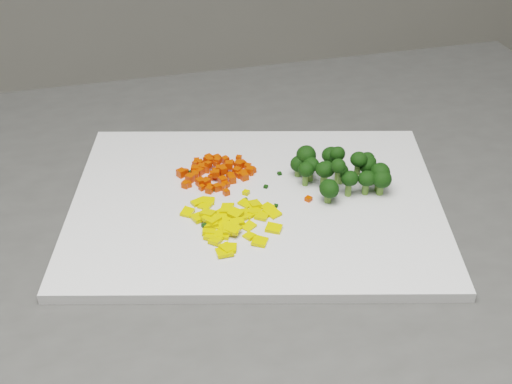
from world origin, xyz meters
name	(u,v)px	position (x,y,z in m)	size (l,w,h in m)	color
cutting_board	(256,203)	(-0.33, 0.20, 0.91)	(0.41, 0.32, 0.01)	silver
carrot_pile	(217,167)	(-0.35, 0.27, 0.92)	(0.09, 0.09, 0.03)	red
pepper_pile	(226,218)	(-0.37, 0.17, 0.92)	(0.11, 0.11, 0.01)	#DFBA0B
broccoli_pile	(340,165)	(-0.23, 0.20, 0.94)	(0.11, 0.11, 0.05)	black
carrot_cube_0	(208,164)	(-0.36, 0.28, 0.92)	(0.01, 0.01, 0.01)	red
carrot_cube_1	(209,190)	(-0.37, 0.24, 0.91)	(0.01, 0.01, 0.01)	red
carrot_cube_2	(207,160)	(-0.35, 0.30, 0.91)	(0.01, 0.01, 0.01)	red
carrot_cube_3	(223,181)	(-0.35, 0.25, 0.92)	(0.01, 0.01, 0.01)	red
carrot_cube_4	(253,170)	(-0.31, 0.26, 0.91)	(0.01, 0.01, 0.01)	red
carrot_cube_5	(223,187)	(-0.35, 0.24, 0.91)	(0.01, 0.01, 0.01)	red
carrot_cube_6	(223,169)	(-0.34, 0.27, 0.92)	(0.01, 0.01, 0.01)	red
carrot_cube_7	(223,170)	(-0.34, 0.26, 0.92)	(0.01, 0.01, 0.01)	red
carrot_cube_8	(200,163)	(-0.36, 0.30, 0.91)	(0.01, 0.01, 0.01)	red
carrot_cube_9	(231,163)	(-0.33, 0.28, 0.91)	(0.01, 0.01, 0.01)	red
carrot_cube_10	(239,175)	(-0.33, 0.25, 0.91)	(0.01, 0.01, 0.01)	red
carrot_cube_11	(239,165)	(-0.32, 0.27, 0.92)	(0.01, 0.01, 0.01)	red
carrot_cube_12	(225,160)	(-0.33, 0.29, 0.91)	(0.01, 0.01, 0.01)	red
carrot_cube_13	(230,176)	(-0.34, 0.26, 0.91)	(0.01, 0.01, 0.01)	red
carrot_cube_14	(240,164)	(-0.32, 0.27, 0.92)	(0.01, 0.01, 0.01)	red
carrot_cube_15	(217,163)	(-0.35, 0.28, 0.92)	(0.01, 0.01, 0.01)	red
carrot_cube_16	(200,182)	(-0.37, 0.25, 0.92)	(0.01, 0.01, 0.01)	red
carrot_cube_17	(219,169)	(-0.35, 0.26, 0.92)	(0.01, 0.01, 0.01)	red
carrot_cube_18	(206,166)	(-0.36, 0.29, 0.91)	(0.01, 0.01, 0.01)	red
carrot_cube_19	(215,158)	(-0.34, 0.30, 0.91)	(0.01, 0.01, 0.01)	red
carrot_cube_20	(186,172)	(-0.38, 0.28, 0.91)	(0.01, 0.01, 0.01)	red
carrot_cube_21	(186,185)	(-0.39, 0.26, 0.91)	(0.01, 0.01, 0.01)	red
carrot_cube_22	(213,175)	(-0.36, 0.26, 0.91)	(0.01, 0.01, 0.01)	red
carrot_cube_23	(250,171)	(-0.31, 0.26, 0.92)	(0.01, 0.01, 0.01)	red
carrot_cube_24	(248,167)	(-0.31, 0.27, 0.91)	(0.01, 0.01, 0.01)	red
carrot_cube_25	(227,185)	(-0.35, 0.24, 0.91)	(0.01, 0.01, 0.01)	red
carrot_cube_26	(217,161)	(-0.35, 0.28, 0.92)	(0.01, 0.01, 0.01)	red
carrot_cube_27	(222,169)	(-0.34, 0.26, 0.92)	(0.01, 0.01, 0.01)	red
carrot_cube_28	(244,177)	(-0.32, 0.25, 0.92)	(0.01, 0.01, 0.01)	red
carrot_cube_29	(206,168)	(-0.36, 0.28, 0.92)	(0.01, 0.01, 0.01)	red
carrot_cube_30	(188,184)	(-0.39, 0.26, 0.91)	(0.01, 0.01, 0.01)	red
carrot_cube_31	(200,172)	(-0.37, 0.28, 0.91)	(0.01, 0.01, 0.01)	red
carrot_cube_32	(232,179)	(-0.34, 0.25, 0.92)	(0.01, 0.01, 0.01)	red
carrot_cube_33	(202,188)	(-0.38, 0.24, 0.91)	(0.01, 0.01, 0.01)	red
carrot_cube_34	(217,158)	(-0.34, 0.29, 0.92)	(0.01, 0.01, 0.01)	red
carrot_cube_35	(251,173)	(-0.31, 0.25, 0.91)	(0.01, 0.01, 0.01)	red
carrot_cube_36	(216,172)	(-0.35, 0.27, 0.92)	(0.01, 0.01, 0.01)	red
carrot_cube_37	(223,168)	(-0.34, 0.27, 0.91)	(0.01, 0.01, 0.01)	red
carrot_cube_38	(197,161)	(-0.36, 0.30, 0.91)	(0.01, 0.01, 0.01)	red
carrot_cube_39	(211,177)	(-0.36, 0.26, 0.91)	(0.01, 0.01, 0.01)	red
carrot_cube_40	(181,173)	(-0.39, 0.28, 0.92)	(0.01, 0.01, 0.01)	red
carrot_cube_41	(209,158)	(-0.35, 0.30, 0.91)	(0.01, 0.01, 0.01)	red
carrot_cube_42	(206,182)	(-0.37, 0.25, 0.92)	(0.01, 0.01, 0.01)	red
carrot_cube_43	(196,173)	(-0.37, 0.28, 0.91)	(0.01, 0.01, 0.01)	red
carrot_cube_44	(226,192)	(-0.35, 0.22, 0.91)	(0.01, 0.01, 0.01)	red
carrot_cube_45	(210,186)	(-0.37, 0.24, 0.91)	(0.01, 0.01, 0.01)	red
carrot_cube_46	(237,171)	(-0.33, 0.26, 0.92)	(0.01, 0.01, 0.01)	red
carrot_cube_47	(196,164)	(-0.37, 0.30, 0.91)	(0.01, 0.01, 0.01)	red
carrot_cube_48	(229,165)	(-0.33, 0.27, 0.92)	(0.01, 0.01, 0.01)	red
carrot_cube_49	(225,184)	(-0.35, 0.24, 0.91)	(0.01, 0.01, 0.01)	red
carrot_cube_50	(195,170)	(-0.37, 0.28, 0.92)	(0.01, 0.01, 0.01)	red
carrot_cube_51	(216,174)	(-0.35, 0.26, 0.92)	(0.01, 0.01, 0.01)	red
carrot_cube_52	(244,173)	(-0.32, 0.25, 0.91)	(0.01, 0.01, 0.01)	red
carrot_cube_53	(195,175)	(-0.38, 0.27, 0.91)	(0.01, 0.01, 0.01)	red
carrot_cube_54	(217,173)	(-0.35, 0.27, 0.92)	(0.01, 0.01, 0.01)	red
carrot_cube_55	(190,178)	(-0.38, 0.27, 0.92)	(0.01, 0.01, 0.01)	red
carrot_cube_56	(189,177)	(-0.38, 0.27, 0.91)	(0.01, 0.01, 0.01)	red
carrot_cube_57	(239,158)	(-0.31, 0.29, 0.91)	(0.01, 0.01, 0.01)	red
carrot_cube_58	(192,177)	(-0.38, 0.27, 0.91)	(0.01, 0.01, 0.01)	red
carrot_cube_59	(239,167)	(-0.32, 0.27, 0.91)	(0.01, 0.01, 0.01)	red
carrot_cube_60	(217,188)	(-0.36, 0.24, 0.91)	(0.01, 0.01, 0.01)	red
carrot_cube_61	(242,164)	(-0.32, 0.27, 0.91)	(0.01, 0.01, 0.01)	red
carrot_cube_62	(210,161)	(-0.35, 0.29, 0.92)	(0.01, 0.01, 0.01)	red
carrot_cube_63	(201,168)	(-0.36, 0.28, 0.92)	(0.01, 0.01, 0.01)	red
pepper_chunk_0	(237,222)	(-0.36, 0.16, 0.92)	(0.02, 0.01, 0.00)	#DFBA0B
pepper_chunk_1	(211,218)	(-0.39, 0.18, 0.92)	(0.02, 0.02, 0.00)	#DFBA0B
pepper_chunk_2	(211,223)	(-0.39, 0.18, 0.91)	(0.02, 0.01, 0.00)	#DFBA0B
pepper_chunk_3	(274,228)	(-0.33, 0.14, 0.91)	(0.01, 0.02, 0.00)	#DFBA0B
pepper_chunk_4	(247,214)	(-0.35, 0.18, 0.91)	(0.02, 0.01, 0.00)	#DFBA0B
pepper_chunk_5	(272,213)	(-0.32, 0.17, 0.91)	(0.02, 0.01, 0.00)	#DFBA0B
pepper_chunk_6	(255,211)	(-0.34, 0.18, 0.91)	(0.02, 0.01, 0.00)	#DFBA0B
pepper_chunk_7	(267,207)	(-0.32, 0.18, 0.91)	(0.01, 0.01, 0.00)	#DFBA0B
pepper_chunk_8	(225,234)	(-0.38, 0.15, 0.91)	(0.02, 0.01, 0.00)	#DFBA0B
pepper_chunk_9	(245,204)	(-0.34, 0.20, 0.91)	(0.01, 0.01, 0.00)	#DFBA0B
pepper_chunk_10	(227,248)	(-0.39, 0.13, 0.91)	(0.01, 0.02, 0.00)	#DFBA0B
pepper_chunk_11	(223,212)	(-0.37, 0.19, 0.91)	(0.01, 0.01, 0.00)	#DFBA0B
pepper_chunk_12	(199,202)	(-0.39, 0.22, 0.91)	(0.02, 0.01, 0.00)	#DFBA0B
pepper_chunk_13	(229,218)	(-0.37, 0.18, 0.91)	(0.02, 0.01, 0.00)	#DFBA0B
pepper_chunk_14	(210,237)	(-0.40, 0.15, 0.91)	(0.01, 0.01, 0.00)	#DFBA0B
pepper_chunk_15	(210,218)	(-0.39, 0.18, 0.92)	(0.01, 0.01, 0.00)	#DFBA0B
pepper_chunk_16	(206,205)	(-0.38, 0.21, 0.91)	(0.01, 0.01, 0.00)	#DFBA0B
pepper_chunk_17	(249,226)	(-0.35, 0.16, 0.91)	(0.01, 0.01, 0.00)	#DFBA0B
pepper_chunk_18	(230,248)	(-0.38, 0.13, 0.91)	(0.01, 0.01, 0.00)	#DFBA0B
pepper_chunk_19	(243,213)	(-0.35, 0.18, 0.91)	(0.01, 0.01, 0.00)	#DFBA0B
pepper_chunk_20	(231,228)	(-0.37, 0.15, 0.92)	(0.02, 0.02, 0.00)	#DFBA0B
pepper_chunk_21	(249,236)	(-0.36, 0.14, 0.91)	(0.01, 0.01, 0.00)	#DFBA0B
pepper_chunk_22	(209,232)	(-0.40, 0.16, 0.91)	(0.01, 0.01, 0.00)	#DFBA0B
pepper_chunk_23	(227,208)	(-0.36, 0.19, 0.92)	(0.02, 0.01, 0.00)	#DFBA0B
pepper_chunk_24	(262,216)	(-0.33, 0.17, 0.91)	(0.02, 0.01, 0.00)	#DFBA0B
pepper_chunk_25	(216,240)	(-0.39, 0.15, 0.91)	(0.01, 0.02, 0.00)	#DFBA0B
pepper_chunk_26	(219,236)	(-0.39, 0.15, 0.91)	(0.01, 0.02, 0.00)	#DFBA0B
pepper_chunk_27	(255,204)	(-0.33, 0.19, 0.91)	(0.01, 0.01, 0.00)	#DFBA0B
pepper_chunk_28	(249,214)	(-0.34, 0.18, 0.91)	(0.01, 0.01, 0.00)	#DFBA0B
pepper_chunk_29	(208,213)	(-0.39, 0.19, 0.92)	(0.01, 0.01, 0.00)	#DFBA0B
pepper_chunk_30	(233,229)	(-0.37, 0.15, 0.92)	(0.01, 0.01, 0.00)	#DFBA0B
pepper_chunk_31	(219,215)	(-0.38, 0.19, 0.91)	(0.01, 0.01, 0.00)	#DFBA0B
pepper_chunk_32	(208,201)	(-0.38, 0.22, 0.91)	(0.01, 0.01, 0.00)	#DFBA0B
pepper_chunk_33	(221,220)	(-0.38, 0.18, 0.91)	(0.02, 0.01, 0.00)	#DFBA0B
pepper_chunk_34	(187,212)	(-0.41, 0.20, 0.91)	(0.01, 0.01, 0.00)	#DFBA0B
pepper_chunk_35	(224,252)	(-0.39, 0.12, 0.91)	(0.02, 0.02, 0.00)	#DFBA0B
pepper_chunk_36	(236,213)	(-0.36, 0.18, 0.92)	(0.01, 0.01, 0.00)	#DFBA0B
pepper_chunk_37	(260,241)	(-0.35, 0.13, 0.91)	(0.01, 0.02, 0.00)	#DFBA0B
pepper_chunk_38	(254,210)	(-0.34, 0.18, 0.91)	(0.01, 0.01, 0.00)	#DFBA0B
pepper_chunk_39	(219,224)	(-0.38, 0.17, 0.91)	(0.02, 0.02, 0.00)	#DFBA0B
pepper_chunk_40	(199,218)	(-0.40, 0.19, 0.91)	(0.02, 0.01, 0.00)	#DFBA0B
broccoli_floret_0	(310,170)	(-0.25, 0.22, 0.93)	(0.03, 0.03, 0.03)	black
broccoli_floret_1	(338,172)	(-0.24, 0.18, 0.94)	(0.02, 0.02, 0.03)	black
broccoli_floret_2	(381,183)	(-0.19, 0.16, 0.93)	(0.03, 0.03, 0.03)	black
broccoli_floret_3	(334,163)	(-0.22, 0.22, 0.92)	(0.02, 0.02, 0.02)	black
broccoli_floret_4	(330,159)	(-0.22, 0.23, 0.93)	(0.03, 0.03, 0.03)	black
broccoli_floret_5	(328,192)	(-0.25, 0.17, 0.92)	(0.03, 0.03, 0.03)	black
broccoli_floret_6	(379,178)	(-0.19, 0.17, 0.93)	(0.03, 0.03, 0.03)	black
broccoli_floret_7	(305,161)	(-0.25, 0.23, 0.93)	(0.03, 0.03, 0.04)	black
broccoli_floret_8	(358,164)	(-0.21, 0.19, 0.94)	(0.03, 0.03, 0.03)	black
broccoli_floret_9	(366,165)	(-0.19, 0.20, 0.93)	(0.02, 0.02, 0.03)	black
broccoli_floret_10	(324,175)	(-0.24, 0.20, 0.93)	(0.03, 0.03, 0.03)	black
broccoli_floret_11	(305,175)	(-0.26, 0.21, 0.92)	(0.03, 0.03, 0.03)	black
broccoli_floret_12	(337,160)	(-0.22, 0.21, 0.94)	(0.03, 0.03, 0.03)	black
broccoli_floret_13	(298,167)	(-0.26, 0.23, 0.92)	(0.03, 0.03, 0.02)	black
broccoli_floret_14	(366,172)	(-0.20, 0.19, 0.93)	(0.03, 0.03, 0.03)	black
broccoli_floret_15	(369,168)	(-0.19, 0.20, 0.93)	(0.02, 0.02, 0.03)	black
broccoli_floret_16	(349,184)	(-0.23, 0.17, 0.93)	(0.03, 0.03, 0.03)	black
broccoli_floret_17	(341,175)	(-0.22, 0.20, 0.92)	(0.02, 0.02, 0.02)	black
broccoli_floret_18	(366,183)	(-0.21, 0.17, 0.93)	(0.03, 0.03, 0.03)	black
stray_bit_0	(266,187)	(-0.31, 0.22, 0.91)	(0.00, 0.00, 0.00)	black
stray_bit_1	(212,190)	(-0.37, 0.24, 0.91)	(0.00, 0.00, 0.00)	black
stray_bit_2	(210,223)	(-0.39, 0.18, 0.91)	(0.01, 0.01, 0.00)	red
stray_bit_3	(222,174)	(-0.34, 0.27, 0.91)	(0.00, 0.00, 0.00)	#DFBA0B
stray_bit_4	(191,172)	(-0.38, 0.28, 0.91)	(0.00, 0.00, 0.00)	black
stray_bit_5	(246,199)	(-0.34, 0.21, 0.91)	(0.00, 0.00, 0.00)	black
stray_bit_6	(252,168)	(-0.31, 0.26, 0.91)	(0.01, 0.01, 0.00)	#DFBA0B
stray_bit_7	(193,177)	(-0.38, 0.27, 0.91)	(0.01, 0.01, 0.00)	black
stray_bit_8	(224,188)	(-0.35, 0.24, 0.91)	(0.01, 0.01, 0.00)	#DFBA0B
stray_bit_9	(276,206)	(-0.31, 0.18, 0.91)	(0.00, 0.00, 0.00)	black
stray_bit_10	(246,193)	(-0.33, 0.22, 0.91)	(0.01, 0.01, 0.00)	#DFBA0B
stray_bit_11	(308,199)	(-0.27, 0.18, 0.91)	(0.01, 0.01, 0.00)	red
stray_bit_12	(205,226)	(-0.40, 0.17, 0.91)	(0.01, 0.01, 0.00)	black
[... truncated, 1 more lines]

